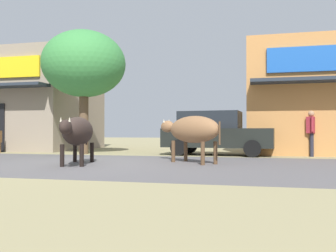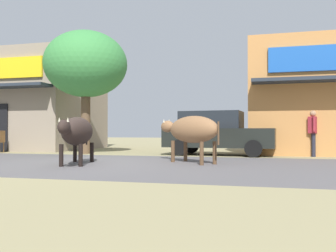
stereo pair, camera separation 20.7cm
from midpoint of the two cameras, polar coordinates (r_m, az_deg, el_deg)
ground at (r=10.66m, az=-12.13°, el=-5.62°), size 80.00×80.00×0.00m
asphalt_road at (r=10.66m, az=-12.13°, el=-5.61°), size 72.00×6.64×0.00m
storefront_left_cafe at (r=20.19m, az=-20.09°, el=3.37°), size 6.10×6.26×4.69m
roadside_tree at (r=15.30m, az=-12.17°, el=9.20°), size 3.30×3.30×4.90m
parked_hatchback_car at (r=14.01m, az=8.01°, el=-1.03°), size 4.17×2.04×1.64m
cow_near_brown at (r=10.29m, az=-13.27°, el=-0.84°), size 1.23×2.72×1.28m
cow_far_dark at (r=10.46m, az=4.22°, el=-0.61°), size 2.21×1.92×1.33m
pedestrian_by_shop at (r=14.03m, az=21.85°, el=-0.50°), size 0.38×0.61×1.63m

